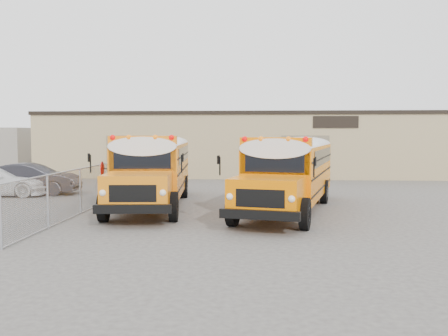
# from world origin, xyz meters

# --- Properties ---
(ground) EXTENTS (120.00, 120.00, 0.00)m
(ground) POSITION_xyz_m (0.00, 0.00, 0.00)
(ground) COLOR #464340
(ground) RESTS_ON ground
(warehouse) EXTENTS (30.20, 10.20, 4.67)m
(warehouse) POSITION_xyz_m (-0.00, 19.99, 2.37)
(warehouse) COLOR tan
(warehouse) RESTS_ON ground
(chainlink_fence) EXTENTS (0.07, 18.07, 1.81)m
(chainlink_fence) POSITION_xyz_m (-6.00, 3.00, 0.90)
(chainlink_fence) COLOR #989BA1
(chainlink_fence) RESTS_ON ground
(school_bus_left) EXTENTS (3.57, 10.78, 3.10)m
(school_bus_left) POSITION_xyz_m (-4.34, 9.27, 1.79)
(school_bus_left) COLOR orange
(school_bus_left) RESTS_ON ground
(school_bus_right) EXTENTS (4.74, 10.71, 3.05)m
(school_bus_right) POSITION_xyz_m (3.57, 8.02, 1.76)
(school_bus_right) COLOR orange
(school_bus_right) RESTS_ON ground
(tarp_bundle) EXTENTS (1.21, 1.15, 1.48)m
(tarp_bundle) POSITION_xyz_m (2.20, 0.55, 0.76)
(tarp_bundle) COLOR black
(tarp_bundle) RESTS_ON ground
(car_dark) EXTENTS (4.99, 2.10, 1.60)m
(car_dark) POSITION_xyz_m (-10.81, 6.00, 0.80)
(car_dark) COLOR black
(car_dark) RESTS_ON ground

